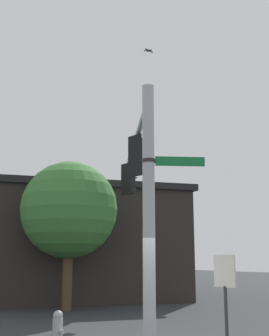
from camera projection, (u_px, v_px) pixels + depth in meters
signal_pole at (149, 213)px, 9.82m from camera, size 0.28×0.28×6.13m
mast_arm at (136, 141)px, 13.76m from camera, size 5.61×4.46×0.15m
traffic_light_nearest_pole at (140, 156)px, 12.50m from camera, size 0.54×0.49×1.31m
traffic_light_mid_inner at (130, 180)px, 16.42m from camera, size 0.54×0.49×1.31m
street_name_sign at (164, 161)px, 10.08m from camera, size 1.00×1.22×0.22m
bird_flying at (148, 51)px, 14.83m from camera, size 0.20×0.32×0.11m
storefront_building at (67, 243)px, 21.79m from camera, size 12.10×13.29×5.36m
tree_by_storefront at (69, 210)px, 17.28m from camera, size 3.87×3.87×5.83m
fire_hydrant at (58, 328)px, 10.23m from camera, size 0.35×0.24×0.82m
historical_marker at (225, 286)px, 10.24m from camera, size 0.60×0.08×2.13m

